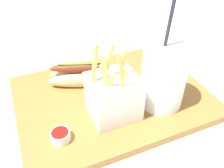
# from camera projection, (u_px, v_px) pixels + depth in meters

# --- Properties ---
(ground_plane) EXTENTS (2.40, 2.40, 0.02)m
(ground_plane) POSITION_uv_depth(u_px,v_px,m) (112.00, 103.00, 0.60)
(ground_plane) COLOR silver
(food_tray) EXTENTS (0.44, 0.33, 0.02)m
(food_tray) POSITION_uv_depth(u_px,v_px,m) (112.00, 97.00, 0.59)
(food_tray) COLOR olive
(food_tray) RESTS_ON ground_plane
(soda_cup) EXTENTS (0.10, 0.10, 0.24)m
(soda_cup) POSITION_uv_depth(u_px,v_px,m) (164.00, 76.00, 0.51)
(soda_cup) COLOR white
(soda_cup) RESTS_ON food_tray
(fries_basket) EXTENTS (0.10, 0.09, 0.17)m
(fries_basket) POSITION_uv_depth(u_px,v_px,m) (113.00, 96.00, 0.50)
(fries_basket) COLOR white
(fries_basket) RESTS_ON food_tray
(hot_dog_1) EXTENTS (0.16, 0.10, 0.06)m
(hot_dog_1) POSITION_uv_depth(u_px,v_px,m) (80.00, 75.00, 0.60)
(hot_dog_1) COLOR #E5C689
(hot_dog_1) RESTS_ON food_tray
(ketchup_cup_1) EXTENTS (0.04, 0.04, 0.02)m
(ketchup_cup_1) POSITION_uv_depth(u_px,v_px,m) (60.00, 136.00, 0.47)
(ketchup_cup_1) COLOR white
(ketchup_cup_1) RESTS_ON food_tray
(ketchup_cup_2) EXTENTS (0.03, 0.03, 0.02)m
(ketchup_cup_2) POSITION_uv_depth(u_px,v_px,m) (157.00, 67.00, 0.65)
(ketchup_cup_2) COLOR white
(ketchup_cup_2) RESTS_ON food_tray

